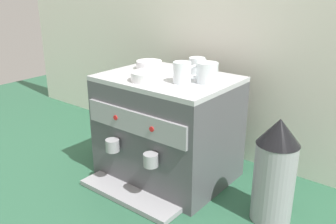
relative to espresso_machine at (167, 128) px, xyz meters
The scene contains 10 objects.
ground_plane 0.22m from the espresso_machine, 90.00° to the left, with size 4.00×4.00×0.00m, color #28563D.
tiled_backsplash_wall 0.51m from the espresso_machine, 90.00° to the left, with size 2.80×0.03×1.17m, color silver.
espresso_machine is the anchor object (origin of this frame).
ceramic_cup_0 0.29m from the espresso_machine, 19.29° to the right, with size 0.09×0.09×0.08m.
ceramic_cup_1 0.30m from the espresso_machine, 64.02° to the left, with size 0.07×0.10×0.07m.
ceramic_cup_2 0.32m from the espresso_machine, ahead, with size 0.11×0.11×0.08m.
ceramic_bowl_0 0.29m from the espresso_machine, 159.07° to the left, with size 0.11×0.11×0.04m.
ceramic_bowl_1 0.27m from the espresso_machine, 102.40° to the right, with size 0.12×0.12×0.04m.
coffee_grinder 0.50m from the espresso_machine, ahead, with size 0.15×0.15×0.39m.
milk_pitcher 0.42m from the espresso_machine, behind, with size 0.09×0.09×0.14m, color #B7B7BC.
Camera 1 is at (0.90, -1.14, 0.82)m, focal length 38.95 mm.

